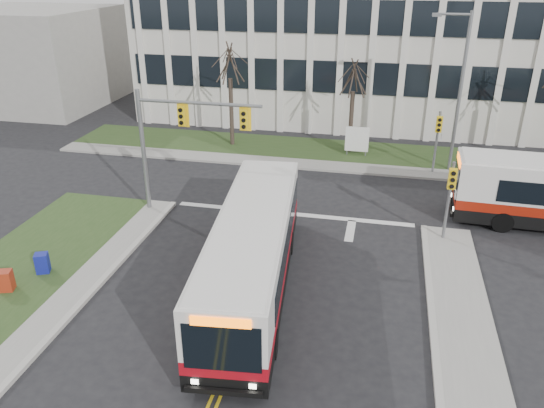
{
  "coord_description": "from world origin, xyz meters",
  "views": [
    {
      "loc": [
        4.11,
        -15.53,
        11.69
      ],
      "look_at": [
        -0.36,
        4.94,
        2.0
      ],
      "focal_mm": 35.0,
      "sensor_mm": 36.0,
      "label": 1
    }
  ],
  "objects_px": {
    "bus_main": "(253,254)",
    "newspaper_box_blue": "(43,264)",
    "streetlight": "(458,85)",
    "newspaper_box_red": "(6,282)",
    "directory_sign": "(357,140)"
  },
  "relations": [
    {
      "from": "streetlight",
      "to": "bus_main",
      "type": "relative_size",
      "value": 0.78
    },
    {
      "from": "newspaper_box_red",
      "to": "streetlight",
      "type": "bearing_deg",
      "value": 26.5
    },
    {
      "from": "bus_main",
      "to": "newspaper_box_blue",
      "type": "bearing_deg",
      "value": 179.11
    },
    {
      "from": "directory_sign",
      "to": "newspaper_box_red",
      "type": "distance_m",
      "value": 22.02
    },
    {
      "from": "streetlight",
      "to": "bus_main",
      "type": "distance_m",
      "value": 17.48
    },
    {
      "from": "bus_main",
      "to": "newspaper_box_red",
      "type": "height_order",
      "value": "bus_main"
    },
    {
      "from": "newspaper_box_blue",
      "to": "directory_sign",
      "type": "bearing_deg",
      "value": 32.89
    },
    {
      "from": "newspaper_box_blue",
      "to": "newspaper_box_red",
      "type": "distance_m",
      "value": 1.57
    },
    {
      "from": "streetlight",
      "to": "newspaper_box_blue",
      "type": "height_order",
      "value": "streetlight"
    },
    {
      "from": "newspaper_box_blue",
      "to": "newspaper_box_red",
      "type": "height_order",
      "value": "same"
    },
    {
      "from": "streetlight",
      "to": "newspaper_box_red",
      "type": "xyz_separation_m",
      "value": [
        -17.53,
        -17.15,
        -4.72
      ]
    },
    {
      "from": "bus_main",
      "to": "streetlight",
      "type": "bearing_deg",
      "value": 54.89
    },
    {
      "from": "bus_main",
      "to": "newspaper_box_blue",
      "type": "xyz_separation_m",
      "value": [
        -8.61,
        -0.76,
        -1.1
      ]
    },
    {
      "from": "streetlight",
      "to": "newspaper_box_red",
      "type": "bearing_deg",
      "value": -135.63
    },
    {
      "from": "streetlight",
      "to": "bus_main",
      "type": "height_order",
      "value": "streetlight"
    }
  ]
}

